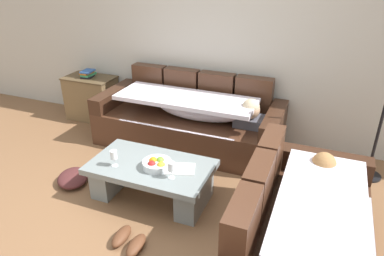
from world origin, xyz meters
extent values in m
plane|color=brown|center=(0.00, 0.00, 0.00)|extent=(14.00, 14.00, 0.00)
cube|color=beige|center=(0.00, 2.15, 1.35)|extent=(9.00, 0.10, 2.70)
cube|color=#46291B|center=(-0.19, 1.60, 0.21)|extent=(2.31, 0.92, 0.42)
cube|color=#46291B|center=(-0.92, 1.98, 0.65)|extent=(0.46, 0.16, 0.46)
cube|color=#46291B|center=(-0.43, 1.98, 0.65)|extent=(0.46, 0.16, 0.46)
cube|color=#46291B|center=(0.05, 1.98, 0.65)|extent=(0.46, 0.16, 0.46)
cube|color=#46291B|center=(0.54, 1.98, 0.65)|extent=(0.46, 0.16, 0.46)
cube|color=#382115|center=(-1.25, 1.60, 0.52)|extent=(0.18, 0.92, 0.20)
cube|color=#382115|center=(0.88, 1.60, 0.52)|extent=(0.18, 0.92, 0.20)
cube|color=#4C4C56|center=(0.61, 1.59, 0.47)|extent=(0.36, 0.28, 0.11)
sphere|color=tan|center=(0.61, 1.55, 0.64)|extent=(0.21, 0.21, 0.21)
sphere|color=#CCB793|center=(0.61, 1.55, 0.67)|extent=(0.20, 0.20, 0.20)
ellipsoid|color=silver|center=(-0.01, 1.55, 0.56)|extent=(1.10, 0.44, 0.28)
cube|color=silver|center=(-0.19, 1.53, 0.66)|extent=(1.70, 0.60, 0.05)
cube|color=silver|center=(-0.19, 1.16, 0.23)|extent=(1.44, 0.04, 0.38)
cube|color=#46291B|center=(1.40, 0.04, 0.21)|extent=(0.92, 1.80, 0.42)
cube|color=#46291B|center=(1.02, -0.44, 0.65)|extent=(0.16, 0.45, 0.46)
cube|color=#46291B|center=(1.02, 0.04, 0.65)|extent=(0.16, 0.45, 0.46)
cube|color=#46291B|center=(1.02, 0.52, 0.65)|extent=(0.16, 0.45, 0.46)
cube|color=#382115|center=(1.40, 0.85, 0.52)|extent=(0.92, 0.18, 0.20)
cube|color=#2D6660|center=(1.41, 0.58, 0.47)|extent=(0.28, 0.36, 0.11)
sphere|color=tan|center=(1.45, 0.58, 0.64)|extent=(0.21, 0.21, 0.21)
sphere|color=#9E7042|center=(1.45, 0.58, 0.67)|extent=(0.20, 0.20, 0.20)
ellipsoid|color=silver|center=(1.45, -0.04, 0.56)|extent=(0.44, 0.88, 0.28)
cube|color=silver|center=(1.47, 0.04, 0.66)|extent=(0.60, 1.32, 0.05)
cube|color=gray|center=(-0.10, 0.44, 0.35)|extent=(1.20, 0.68, 0.06)
cube|color=gray|center=(-0.56, 0.44, 0.16)|extent=(0.20, 0.54, 0.32)
cube|color=gray|center=(0.36, 0.44, 0.16)|extent=(0.20, 0.54, 0.32)
cylinder|color=silver|center=(-0.02, 0.41, 0.42)|extent=(0.28, 0.28, 0.07)
sphere|color=#69A32E|center=(0.00, 0.45, 0.44)|extent=(0.08, 0.08, 0.08)
sphere|color=gold|center=(0.05, 0.37, 0.44)|extent=(0.08, 0.08, 0.08)
sphere|color=#B11F1E|center=(-0.04, 0.36, 0.44)|extent=(0.08, 0.08, 0.08)
sphere|color=orange|center=(-0.06, 0.42, 0.44)|extent=(0.08, 0.08, 0.08)
cylinder|color=silver|center=(-0.41, 0.29, 0.38)|extent=(0.06, 0.06, 0.01)
cylinder|color=silver|center=(-0.41, 0.29, 0.42)|extent=(0.01, 0.01, 0.07)
cylinder|color=silver|center=(-0.41, 0.29, 0.50)|extent=(0.07, 0.07, 0.08)
cylinder|color=silver|center=(0.18, 0.30, 0.38)|extent=(0.06, 0.06, 0.01)
cylinder|color=silver|center=(0.18, 0.30, 0.42)|extent=(0.01, 0.01, 0.07)
cylinder|color=silver|center=(0.18, 0.30, 0.50)|extent=(0.07, 0.07, 0.08)
cube|color=white|center=(0.20, 0.47, 0.39)|extent=(0.33, 0.29, 0.01)
cube|color=brown|center=(-1.84, 1.85, 0.31)|extent=(0.70, 0.42, 0.62)
cube|color=brown|center=(-1.84, 1.85, 0.63)|extent=(0.72, 0.44, 0.02)
cube|color=black|center=(-1.85, 1.84, 0.65)|extent=(0.16, 0.19, 0.02)
cube|color=#338C59|center=(-1.84, 1.85, 0.68)|extent=(0.14, 0.21, 0.03)
cube|color=#B76623|center=(-1.86, 1.84, 0.71)|extent=(0.14, 0.19, 0.03)
cube|color=#2D569E|center=(-1.84, 1.84, 0.73)|extent=(0.17, 0.22, 0.02)
cylinder|color=black|center=(1.95, 1.67, 0.01)|extent=(0.28, 0.28, 0.02)
ellipsoid|color=#59331E|center=(-0.06, -0.21, 0.04)|extent=(0.13, 0.28, 0.09)
ellipsoid|color=#59331E|center=(0.11, -0.26, 0.04)|extent=(0.13, 0.27, 0.09)
ellipsoid|color=#4C2323|center=(-1.01, 0.34, 0.06)|extent=(0.49, 0.51, 0.12)
camera|label=1|loc=(1.37, -2.14, 2.21)|focal=33.13mm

